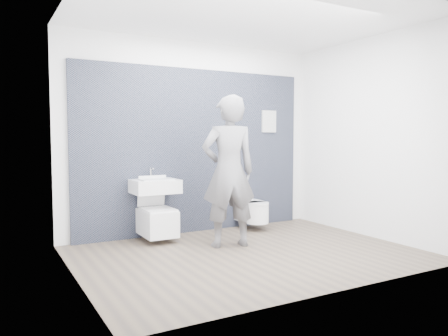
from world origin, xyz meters
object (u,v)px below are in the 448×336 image
visitor (229,171)px  toilet_square (157,220)px  washbasin (155,186)px  toilet_rounded (253,212)px

visitor → toilet_square: bearing=-33.1°
washbasin → toilet_rounded: (1.55, -0.06, -0.47)m
washbasin → visitor: (0.71, -0.77, 0.22)m
toilet_square → toilet_rounded: (1.55, 0.00, -0.01)m
washbasin → visitor: bearing=-47.5°
washbasin → toilet_square: bearing=-90.0°
toilet_square → visitor: (0.71, -0.71, 0.69)m
washbasin → toilet_square: 0.47m
toilet_square → toilet_rounded: size_ratio=1.38×
toilet_square → toilet_rounded: bearing=0.0°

